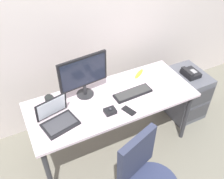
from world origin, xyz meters
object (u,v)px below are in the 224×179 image
at_px(cell_phone, 129,111).
at_px(coffee_mug, 50,101).
at_px(banana, 139,74).
at_px(trackball_mouse, 110,111).
at_px(laptop, 57,118).
at_px(file_cabinet, 185,94).
at_px(monitor_main, 83,74).
at_px(keyboard, 133,93).
at_px(desk_phone, 190,73).

bearing_deg(cell_phone, coffee_mug, 128.28).
height_order(cell_phone, banana, banana).
relative_size(trackball_mouse, banana, 0.58).
height_order(laptop, banana, laptop).
distance_m(file_cabinet, laptop, 1.75).
distance_m(file_cabinet, monitor_main, 1.48).
height_order(coffee_mug, banana, coffee_mug).
xyz_separation_m(keyboard, coffee_mug, (-0.81, 0.21, 0.05)).
xyz_separation_m(monitor_main, banana, (0.67, 0.04, -0.24)).
bearing_deg(banana, monitor_main, -176.40).
distance_m(monitor_main, banana, 0.72).
distance_m(desk_phone, trackball_mouse, 1.21).
bearing_deg(monitor_main, banana, 3.60).
bearing_deg(keyboard, file_cabinet, 6.93).
xyz_separation_m(desk_phone, laptop, (-1.67, -0.12, 0.12)).
bearing_deg(keyboard, laptop, -177.73).
height_order(file_cabinet, laptop, laptop).
bearing_deg(coffee_mug, keyboard, -14.39).
bearing_deg(file_cabinet, coffee_mug, 176.45).
relative_size(desk_phone, laptop, 0.55).
xyz_separation_m(desk_phone, keyboard, (-0.85, -0.09, 0.08)).
height_order(monitor_main, cell_phone, monitor_main).
xyz_separation_m(monitor_main, trackball_mouse, (0.12, -0.35, -0.24)).
relative_size(file_cabinet, desk_phone, 3.07).
bearing_deg(laptop, coffee_mug, 89.43).
distance_m(coffee_mug, cell_phone, 0.77).
height_order(file_cabinet, monitor_main, monitor_main).
bearing_deg(keyboard, desk_phone, 5.91).
bearing_deg(coffee_mug, banana, 2.57).
bearing_deg(trackball_mouse, desk_phone, 10.84).
bearing_deg(laptop, file_cabinet, 4.67).
bearing_deg(file_cabinet, banana, 166.64).
relative_size(cell_phone, banana, 0.75).
bearing_deg(desk_phone, trackball_mouse, -169.16).
bearing_deg(keyboard, banana, 48.20).
relative_size(monitor_main, cell_phone, 3.59).
distance_m(laptop, banana, 1.08).
distance_m(laptop, trackball_mouse, 0.50).
height_order(laptop, trackball_mouse, laptop).
bearing_deg(monitor_main, coffee_mug, -179.31).
height_order(laptop, coffee_mug, laptop).
distance_m(desk_phone, coffee_mug, 1.68).
height_order(desk_phone, trackball_mouse, trackball_mouse).
bearing_deg(file_cabinet, keyboard, -173.07).
height_order(keyboard, laptop, laptop).
relative_size(file_cabinet, banana, 3.23).
bearing_deg(file_cabinet, trackball_mouse, -168.47).
distance_m(trackball_mouse, cell_phone, 0.18).
bearing_deg(banana, cell_phone, -130.48).
xyz_separation_m(trackball_mouse, banana, (0.56, 0.39, -0.00)).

